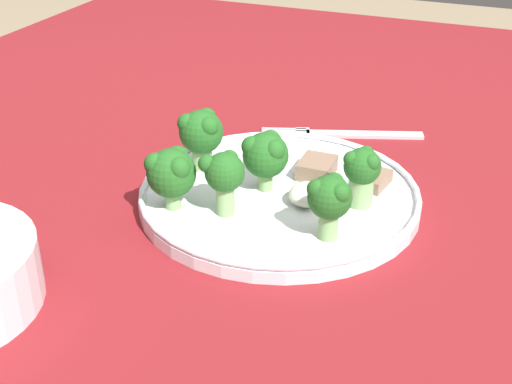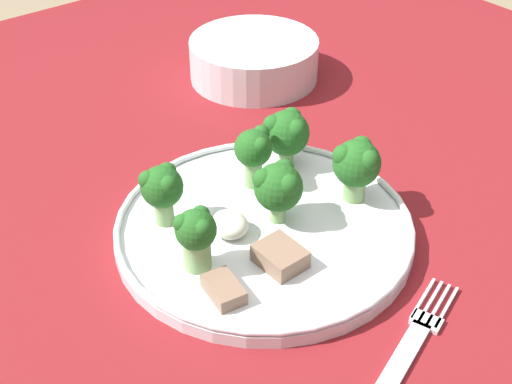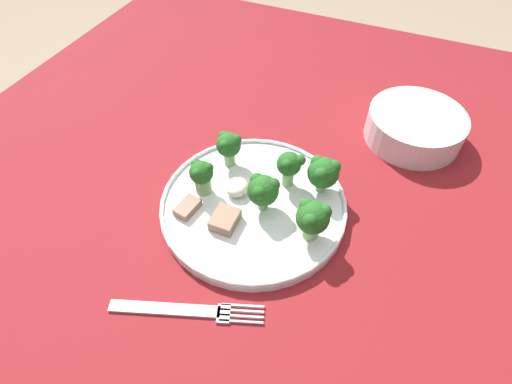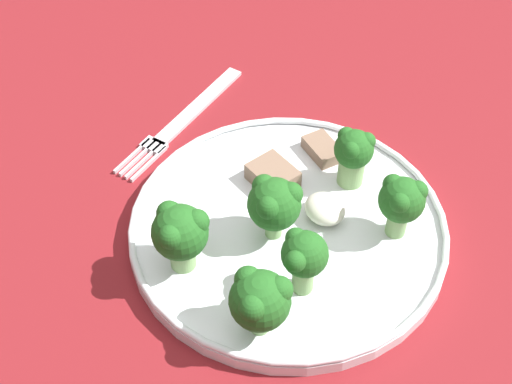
{
  "view_description": "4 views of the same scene",
  "coord_description": "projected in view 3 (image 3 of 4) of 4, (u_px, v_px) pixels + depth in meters",
  "views": [
    {
      "loc": [
        -0.62,
        -0.24,
        1.1
      ],
      "look_at": [
        -0.07,
        -0.02,
        0.78
      ],
      "focal_mm": 50.0,
      "sensor_mm": 36.0,
      "label": 1
    },
    {
      "loc": [
        0.34,
        -0.35,
        1.18
      ],
      "look_at": [
        -0.08,
        -0.02,
        0.78
      ],
      "focal_mm": 50.0,
      "sensor_mm": 36.0,
      "label": 2
    },
    {
      "loc": [
        0.29,
        0.12,
        1.22
      ],
      "look_at": [
        -0.05,
        -0.03,
        0.8
      ],
      "focal_mm": 28.0,
      "sensor_mm": 36.0,
      "label": 3
    },
    {
      "loc": [
        -0.34,
        0.23,
        1.23
      ],
      "look_at": [
        -0.03,
        -0.01,
        0.8
      ],
      "focal_mm": 50.0,
      "sensor_mm": 36.0,
      "label": 4
    }
  ],
  "objects": [
    {
      "name": "broccoli_floret_back_left",
      "position": [
        263.0,
        190.0,
        0.55
      ],
      "size": [
        0.05,
        0.04,
        0.06
      ],
      "color": "#7FA866",
      "rests_on": "dinner_plate"
    },
    {
      "name": "broccoli_floret_mid_cluster",
      "position": [
        229.0,
        145.0,
        0.61
      ],
      "size": [
        0.04,
        0.04,
        0.06
      ],
      "color": "#7FA866",
      "rests_on": "dinner_plate"
    },
    {
      "name": "meat_slice_middle_slice",
      "position": [
        224.0,
        221.0,
        0.55
      ],
      "size": [
        0.04,
        0.03,
        0.02
      ],
      "color": "#846651",
      "rests_on": "dinner_plate"
    },
    {
      "name": "sauce_dollop",
      "position": [
        237.0,
        187.0,
        0.59
      ],
      "size": [
        0.04,
        0.03,
        0.02
      ],
      "color": "silver",
      "rests_on": "dinner_plate"
    },
    {
      "name": "cream_bowl",
      "position": [
        414.0,
        127.0,
        0.67
      ],
      "size": [
        0.16,
        0.16,
        0.05
      ],
      "color": "silver",
      "rests_on": "table"
    },
    {
      "name": "fork",
      "position": [
        185.0,
        310.0,
        0.48
      ],
      "size": [
        0.08,
        0.18,
        0.0
      ],
      "color": "silver",
      "rests_on": "table"
    },
    {
      "name": "meat_slice_front_slice",
      "position": [
        187.0,
        208.0,
        0.57
      ],
      "size": [
        0.04,
        0.03,
        0.01
      ],
      "color": "#846651",
      "rests_on": "dinner_plate"
    },
    {
      "name": "table",
      "position": [
        260.0,
        270.0,
        0.62
      ],
      "size": [
        1.35,
        1.2,
        0.76
      ],
      "color": "maroon",
      "rests_on": "ground_plane"
    },
    {
      "name": "broccoli_floret_near_rim_left",
      "position": [
        292.0,
        166.0,
        0.57
      ],
      "size": [
        0.04,
        0.04,
        0.06
      ],
      "color": "#7FA866",
      "rests_on": "dinner_plate"
    },
    {
      "name": "broccoli_floret_center_left",
      "position": [
        202.0,
        175.0,
        0.57
      ],
      "size": [
        0.04,
        0.03,
        0.06
      ],
      "color": "#7FA866",
      "rests_on": "dinner_plate"
    },
    {
      "name": "broccoli_floret_center_back",
      "position": [
        323.0,
        172.0,
        0.57
      ],
      "size": [
        0.05,
        0.05,
        0.06
      ],
      "color": "#7FA866",
      "rests_on": "dinner_plate"
    },
    {
      "name": "dinner_plate",
      "position": [
        253.0,
        205.0,
        0.58
      ],
      "size": [
        0.27,
        0.27,
        0.02
      ],
      "color": "white",
      "rests_on": "table"
    },
    {
      "name": "broccoli_floret_front_left",
      "position": [
        313.0,
        218.0,
        0.51
      ],
      "size": [
        0.05,
        0.05,
        0.06
      ],
      "color": "#7FA866",
      "rests_on": "dinner_plate"
    }
  ]
}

